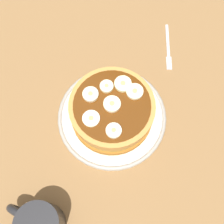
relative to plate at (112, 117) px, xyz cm
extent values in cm
cube|color=olive|center=(0.00, 0.00, -2.39)|extent=(140.00, 140.00, 3.00)
cylinder|color=silver|center=(0.00, 0.00, -0.20)|extent=(23.84, 23.84, 1.37)
torus|color=#A19E96|center=(0.00, 0.00, 0.28)|extent=(24.09, 24.09, 0.96)
cylinder|color=#A66423|center=(0.00, -0.26, 1.27)|extent=(17.84, 17.84, 1.57)
cylinder|color=gold|center=(0.11, 0.41, 2.85)|extent=(17.06, 17.06, 1.57)
cylinder|color=#C8893F|center=(0.08, -0.28, 4.42)|extent=(17.37, 17.37, 1.57)
cylinder|color=#CF8F44|center=(-0.41, 0.13, 5.99)|extent=(17.73, 17.73, 1.57)
cylinder|color=#592B0A|center=(0.00, 0.00, 6.86)|extent=(15.83, 15.83, 0.16)
cylinder|color=#F7E5B7|center=(-0.10, -0.16, 7.27)|extent=(3.50, 3.50, 0.98)
cylinder|color=tan|center=(-0.10, -0.16, 7.80)|extent=(0.98, 0.98, 0.08)
cylinder|color=beige|center=(-2.89, -4.56, 7.19)|extent=(3.52, 3.52, 0.81)
cylinder|color=tan|center=(-2.89, -4.56, 7.63)|extent=(0.98, 0.98, 0.08)
cylinder|color=beige|center=(-2.74, 4.81, 7.27)|extent=(3.10, 3.10, 0.98)
cylinder|color=tan|center=(-2.74, 4.81, 7.79)|extent=(0.87, 0.87, 0.08)
cylinder|color=beige|center=(2.74, -3.05, 7.22)|extent=(2.82, 2.82, 0.88)
cylinder|color=tan|center=(2.74, -3.05, 7.70)|extent=(0.79, 0.79, 0.08)
cylinder|color=#F8F0C4|center=(2.36, 4.50, 7.10)|extent=(3.49, 3.49, 0.65)
cylinder|color=tan|center=(2.36, 4.50, 7.47)|extent=(0.98, 0.98, 0.08)
cylinder|color=beige|center=(4.85, -0.24, 7.25)|extent=(3.27, 3.27, 0.94)
cylinder|color=tan|center=(4.85, -0.24, 7.76)|extent=(0.92, 0.92, 0.08)
cylinder|color=#EBF3B9|center=(0.32, -5.04, 7.23)|extent=(3.55, 3.55, 0.89)
cylinder|color=tan|center=(0.32, -5.04, 7.71)|extent=(0.99, 0.99, 0.08)
cylinder|color=#262628|center=(1.87, 25.93, 3.24)|extent=(8.13, 8.13, 8.26)
cylinder|color=black|center=(1.87, 25.93, 6.55)|extent=(6.91, 6.91, 0.50)
torus|color=#262628|center=(6.14, 25.93, 3.24)|extent=(6.09, 1.46, 6.09)
cube|color=silver|center=(-3.36, -24.65, -0.64)|extent=(4.69, 8.89, 0.50)
cube|color=silver|center=(-6.14, -18.77, -0.64)|extent=(2.64, 3.70, 0.50)
camera|label=1|loc=(-9.93, 20.08, 61.36)|focal=47.07mm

